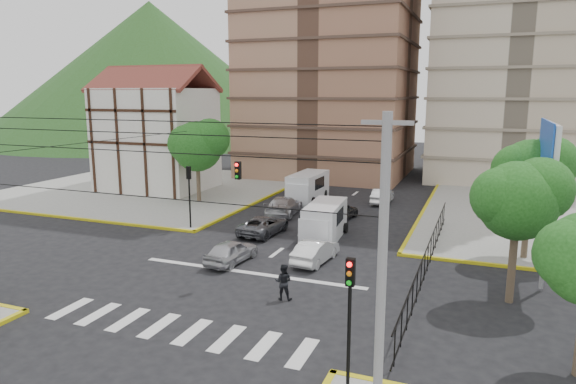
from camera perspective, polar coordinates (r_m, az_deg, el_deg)
The scene contains 24 objects.
ground at distance 27.27m, azimuth -5.34°, elevation -9.73°, with size 160.00×160.00×0.00m, color black.
sidewalk_nw at distance 53.97m, azimuth -14.97°, elevation 0.45°, with size 26.00×26.00×0.15m, color gray.
crosswalk_stripes at distance 22.50m, azimuth -12.38°, elevation -14.61°, with size 12.00×2.40×0.01m, color silver.
stop_line at distance 28.28m, azimuth -4.25°, elevation -8.93°, with size 13.00×0.40×0.01m, color silver.
tudor_building at distance 52.71m, azimuth -14.37°, elevation 5.91°, with size 10.80×8.05×12.23m.
distant_hill at distance 114.22m, azimuth -14.86°, elevation 12.87°, with size 70.00×70.00×28.00m, color #274D19.
park_fence at distance 29.03m, azimuth 15.18°, elevation -8.77°, with size 0.10×22.50×1.66m, color black, non-canonical shape.
billboard at distance 29.15m, azimuth 26.82°, elevation 2.66°, with size 0.36×6.20×8.10m.
tree_park_a at distance 25.26m, azimuth 24.37°, elevation -0.53°, with size 4.41×3.60×6.83m.
tree_park_c at distance 32.18m, azimuth 25.59°, elevation 2.25°, with size 4.65×3.80×7.25m.
tree_tudor at distance 45.51m, azimuth -9.94°, elevation 5.29°, with size 5.39×4.40×7.43m.
traffic_light_se at distance 16.74m, azimuth 6.87°, elevation -12.02°, with size 0.28×0.22×4.40m.
traffic_light_nw at distance 36.73m, azimuth -10.93°, elevation 0.59°, with size 0.28×0.22×4.40m.
traffic_light_hanging at distance 24.00m, azimuth -7.75°, elevation 1.96°, with size 18.00×9.12×0.92m.
utility_pole_se at distance 14.82m, azimuth 10.40°, elevation -8.38°, with size 1.40×0.28×9.00m.
van_right_lane at distance 34.26m, azimuth 3.99°, elevation -3.35°, with size 2.44×5.38×2.36m.
van_left_lane at distance 45.81m, azimuth 2.10°, elevation 0.44°, with size 2.36×5.65×2.52m.
car_silver_front_left at distance 29.79m, azimuth -6.32°, elevation -6.56°, with size 1.59×3.95×1.34m, color #B4B4B9.
car_white_front_right at distance 29.71m, azimuth 3.08°, elevation -6.57°, with size 1.41×4.03×1.33m, color white.
car_grey_mid_left at distance 35.44m, azimuth -2.71°, elevation -3.69°, with size 2.14×4.64×1.29m, color #55575D.
car_silver_rear_left at distance 40.86m, azimuth -0.48°, elevation -1.54°, with size 2.09×5.15×1.49m, color #B5B5BA.
car_darkgrey_mid_right at distance 39.60m, azimuth 5.92°, elevation -2.13°, with size 1.57×3.90×1.33m, color #232326.
car_white_rear_right at distance 45.88m, azimuth 10.44°, elevation -0.42°, with size 1.42×4.08×1.35m, color white.
pedestrian_crosswalk at distance 24.50m, azimuth -0.52°, elevation -9.95°, with size 0.85×0.66×1.75m, color black.
Camera 1 is at (11.49, -22.77, 9.65)m, focal length 32.00 mm.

